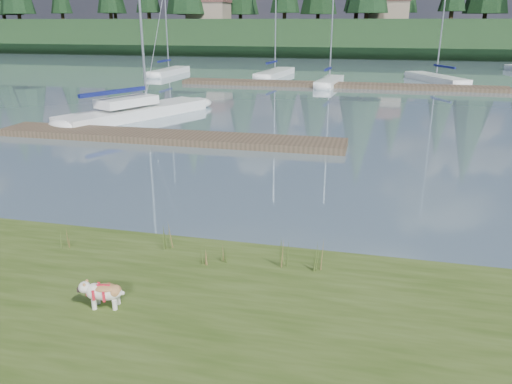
# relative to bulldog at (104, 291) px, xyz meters

# --- Properties ---
(ground) EXTENTS (200.00, 200.00, 0.00)m
(ground) POSITION_rel_bulldog_xyz_m (-0.62, 34.64, -0.65)
(ground) COLOR slate
(ground) RESTS_ON ground
(bank) EXTENTS (60.00, 9.00, 0.35)m
(bank) POSITION_rel_bulldog_xyz_m (-0.62, -1.36, -0.47)
(bank) COLOR #3E521E
(bank) RESTS_ON ground
(ridge) EXTENTS (200.00, 20.00, 5.00)m
(ridge) POSITION_rel_bulldog_xyz_m (-0.62, 77.64, 1.85)
(ridge) COLOR black
(ridge) RESTS_ON ground
(bulldog) EXTENTS (0.80, 0.41, 0.47)m
(bulldog) POSITION_rel_bulldog_xyz_m (0.00, 0.00, 0.00)
(bulldog) COLOR silver
(bulldog) RESTS_ON bank
(sailboat_main) EXTENTS (6.15, 10.16, 14.62)m
(sailboat_main) POSITION_rel_bulldog_xyz_m (-8.12, 19.07, -0.23)
(sailboat_main) COLOR white
(sailboat_main) RESTS_ON ground
(dock_near) EXTENTS (16.00, 2.00, 0.30)m
(dock_near) POSITION_rel_bulldog_xyz_m (-4.62, 13.64, -0.50)
(dock_near) COLOR #4C3D2C
(dock_near) RESTS_ON ground
(dock_far) EXTENTS (26.00, 2.20, 0.30)m
(dock_far) POSITION_rel_bulldog_xyz_m (1.38, 34.64, -0.50)
(dock_far) COLOR #4C3D2C
(dock_far) RESTS_ON ground
(sailboat_bg_0) EXTENTS (1.80, 7.93, 11.44)m
(sailboat_bg_0) POSITION_rel_bulldog_xyz_m (-15.64, 41.13, -0.32)
(sailboat_bg_0) COLOR white
(sailboat_bg_0) RESTS_ON ground
(sailboat_bg_1) EXTENTS (2.69, 8.95, 13.06)m
(sailboat_bg_1) POSITION_rel_bulldog_xyz_m (-5.03, 42.03, -0.32)
(sailboat_bg_1) COLOR white
(sailboat_bg_1) RESTS_ON ground
(sailboat_bg_2) EXTENTS (2.00, 7.06, 10.58)m
(sailboat_bg_2) POSITION_rel_bulldog_xyz_m (0.69, 36.02, -0.31)
(sailboat_bg_2) COLOR white
(sailboat_bg_2) RESTS_ON ground
(sailboat_bg_3) EXTENTS (5.41, 8.81, 13.00)m
(sailboat_bg_3) POSITION_rel_bulldog_xyz_m (9.15, 40.76, -0.32)
(sailboat_bg_3) COLOR white
(sailboat_bg_3) RESTS_ON ground
(weed_0) EXTENTS (0.17, 0.14, 0.68)m
(weed_0) POSITION_rel_bulldog_xyz_m (0.16, 2.46, -0.01)
(weed_0) COLOR #475B23
(weed_0) RESTS_ON bank
(weed_1) EXTENTS (0.17, 0.14, 0.43)m
(weed_1) POSITION_rel_bulldog_xyz_m (1.17, 1.97, -0.11)
(weed_1) COLOR #475B23
(weed_1) RESTS_ON bank
(weed_2) EXTENTS (0.17, 0.14, 0.76)m
(weed_2) POSITION_rel_bulldog_xyz_m (2.77, 2.18, 0.02)
(weed_2) COLOR #475B23
(weed_2) RESTS_ON bank
(weed_3) EXTENTS (0.17, 0.14, 0.45)m
(weed_3) POSITION_rel_bulldog_xyz_m (-2.06, 2.00, -0.11)
(weed_3) COLOR #475B23
(weed_3) RESTS_ON bank
(weed_4) EXTENTS (0.17, 0.14, 0.36)m
(weed_4) POSITION_rel_bulldog_xyz_m (1.51, 2.15, -0.15)
(weed_4) COLOR #475B23
(weed_4) RESTS_ON bank
(weed_5) EXTENTS (0.17, 0.14, 0.68)m
(weed_5) POSITION_rel_bulldog_xyz_m (3.51, 2.24, -0.01)
(weed_5) COLOR #475B23
(weed_5) RESTS_ON bank
(mud_lip) EXTENTS (60.00, 0.50, 0.14)m
(mud_lip) POSITION_rel_bulldog_xyz_m (-0.62, 3.04, -0.58)
(mud_lip) COLOR #33281C
(mud_lip) RESTS_ON ground
(house_0) EXTENTS (6.30, 5.30, 4.65)m
(house_0) POSITION_rel_bulldog_xyz_m (-22.62, 74.64, 6.67)
(house_0) COLOR gray
(house_0) RESTS_ON ridge
(house_1) EXTENTS (6.30, 5.30, 4.65)m
(house_1) POSITION_rel_bulldog_xyz_m (5.38, 75.64, 6.67)
(house_1) COLOR gray
(house_1) RESTS_ON ridge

